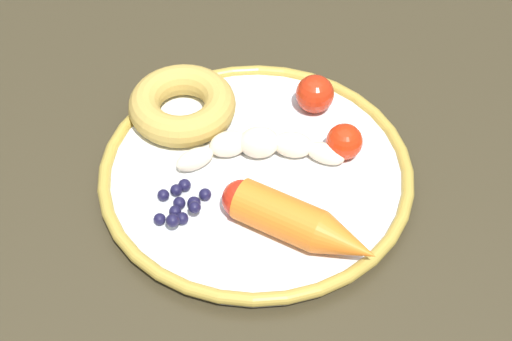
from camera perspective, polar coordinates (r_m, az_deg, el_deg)
name	(u,v)px	position (r m, az deg, el deg)	size (l,w,h in m)	color
dining_table	(232,214)	(0.80, -1.80, -3.23)	(1.08, 0.94, 0.72)	#38301F
plate	(256,173)	(0.72, 0.00, -0.15)	(0.29, 0.29, 0.02)	silver
banana	(260,147)	(0.72, 0.27, 1.76)	(0.05, 0.16, 0.03)	beige
carrot_orange	(306,227)	(0.65, 3.72, -4.14)	(0.09, 0.13, 0.04)	orange
donut	(182,105)	(0.76, -5.46, 4.84)	(0.11, 0.11, 0.03)	gold
blueberry_pile	(181,204)	(0.69, -5.53, -2.47)	(0.06, 0.05, 0.02)	#191638
tomato_near	(315,94)	(0.76, 4.36, 5.65)	(0.04, 0.04, 0.04)	red
tomato_mid	(241,199)	(0.67, -1.09, -2.13)	(0.03, 0.03, 0.03)	red
tomato_far	(344,142)	(0.72, 6.54, 2.13)	(0.03, 0.03, 0.03)	red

